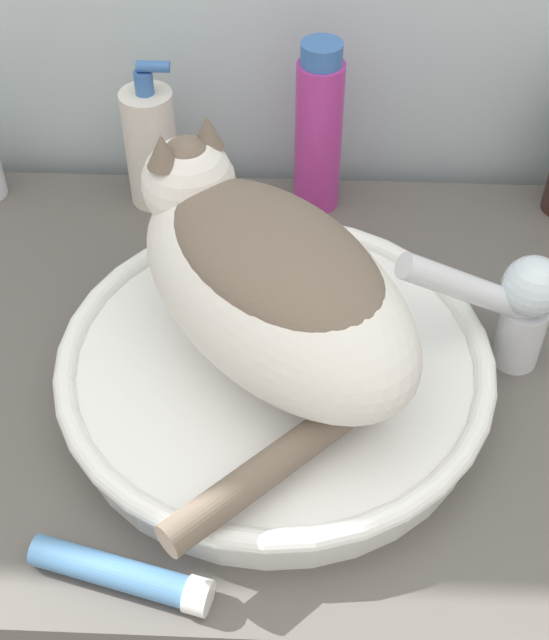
# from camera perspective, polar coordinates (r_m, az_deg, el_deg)

# --- Properties ---
(vanity_counter) EXTENTS (0.99, 0.57, 0.81)m
(vanity_counter) POSITION_cam_1_polar(r_m,az_deg,el_deg) (1.18, 0.60, -15.74)
(vanity_counter) COLOR #56514C
(vanity_counter) RESTS_ON ground_plane
(sink_basin) EXTENTS (0.39, 0.39, 0.05)m
(sink_basin) POSITION_cam_1_polar(r_m,az_deg,el_deg) (0.80, 0.04, -3.13)
(sink_basin) COLOR white
(sink_basin) RESTS_ON vanity_counter
(cat) EXTENTS (0.32, 0.38, 0.17)m
(cat) POSITION_cam_1_polar(r_m,az_deg,el_deg) (0.73, -0.39, 2.57)
(cat) COLOR silver
(cat) RESTS_ON sink_basin
(faucet) EXTENTS (0.16, 0.07, 0.15)m
(faucet) POSITION_cam_1_polar(r_m,az_deg,el_deg) (0.82, 15.13, 1.04)
(faucet) COLOR silver
(faucet) RESTS_ON vanity_counter
(shampoo_bottle_tall) EXTENTS (0.05, 0.05, 0.20)m
(shampoo_bottle_tall) POSITION_cam_1_polar(r_m,az_deg,el_deg) (0.97, 2.84, 12.02)
(shampoo_bottle_tall) COLOR #B2338C
(shampoo_bottle_tall) RESTS_ON vanity_counter
(soap_pump_bottle) EXTENTS (0.06, 0.06, 0.17)m
(soap_pump_bottle) POSITION_cam_1_polar(r_m,az_deg,el_deg) (1.00, -7.90, 10.98)
(soap_pump_bottle) COLOR silver
(soap_pump_bottle) RESTS_ON vanity_counter
(cream_tube) EXTENTS (0.15, 0.06, 0.03)m
(cream_tube) POSITION_cam_1_polar(r_m,az_deg,el_deg) (0.71, -9.65, -15.77)
(cream_tube) COLOR #4C7FB2
(cream_tube) RESTS_ON vanity_counter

